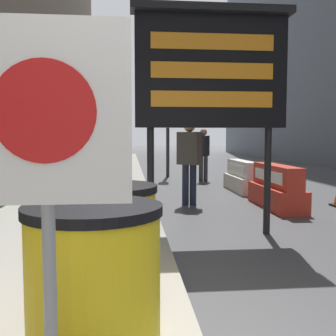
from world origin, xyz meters
name	(u,v)px	position (x,y,z in m)	size (l,w,h in m)	color
barrel_drum_foreground	(94,274)	(-0.68, 0.45, 0.59)	(0.84, 0.84, 0.86)	yellow
barrel_drum_middle	(108,235)	(-0.64, 1.41, 0.59)	(0.84, 0.84, 0.86)	yellow
warning_sign	(46,138)	(-0.82, -0.18, 1.42)	(0.74, 0.08, 1.78)	gray
message_board	(211,71)	(0.69, 3.60, 2.35)	(2.26, 0.36, 3.22)	black
jersey_barrier_red_striped	(276,189)	(2.49, 5.69, 0.38)	(0.58, 1.89, 0.87)	red
jersey_barrier_white	(242,178)	(2.49, 8.10, 0.35)	(0.55, 1.87, 0.80)	silver
traffic_light_near_curb	(168,96)	(0.92, 12.07, 2.88)	(0.28, 0.44, 3.97)	#2D2D30
pedestrian_worker	(189,155)	(0.78, 6.16, 1.04)	(0.54, 0.49, 1.76)	#23283D
pedestrian_passerby	(203,150)	(1.91, 10.50, 1.00)	(0.45, 0.52, 1.69)	#333338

